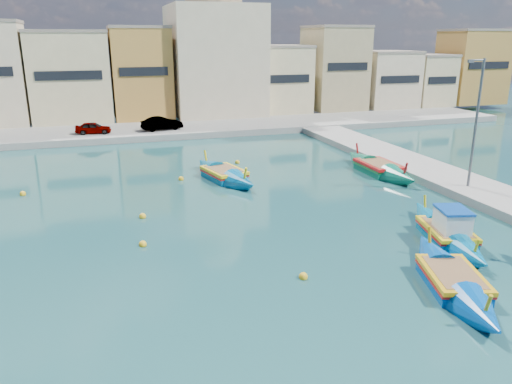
{
  "coord_description": "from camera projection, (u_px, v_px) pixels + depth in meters",
  "views": [
    {
      "loc": [
        -3.62,
        -17.62,
        9.08
      ],
      "look_at": [
        4.0,
        6.0,
        1.4
      ],
      "focal_mm": 35.0,
      "sensor_mm": 36.0,
      "label": 1
    }
  ],
  "objects": [
    {
      "name": "church_block",
      "position": [
        214.0,
        44.0,
        56.59
      ],
      "size": [
        10.0,
        10.0,
        19.1
      ],
      "color": "beige",
      "rests_on": "ground"
    },
    {
      "name": "parked_cars",
      "position": [
        77.0,
        128.0,
        45.6
      ],
      "size": [
        20.6,
        2.28,
        1.28
      ],
      "color": "#4C1919",
      "rests_on": "north_quay"
    },
    {
      "name": "luzzu_cyan_mid",
      "position": [
        379.0,
        169.0,
        35.01
      ],
      "size": [
        2.2,
        8.87,
        2.62
      ],
      "color": "#0A7053",
      "rests_on": "ground"
    },
    {
      "name": "quay_street_lamp",
      "position": [
        475.0,
        123.0,
        29.06
      ],
      "size": [
        1.18,
        0.16,
        8.0
      ],
      "color": "#595B60",
      "rests_on": "ground"
    },
    {
      "name": "north_quay",
      "position": [
        136.0,
        132.0,
        48.78
      ],
      "size": [
        80.0,
        8.0,
        0.6
      ],
      "primitive_type": "cube",
      "color": "gray",
      "rests_on": "ground"
    },
    {
      "name": "luzzu_turquoise_cabin",
      "position": [
        447.0,
        233.0,
        23.37
      ],
      "size": [
        3.81,
        8.23,
        2.59
      ],
      "color": "#006A9E",
      "rests_on": "ground"
    },
    {
      "name": "luzzu_green",
      "position": [
        224.0,
        175.0,
        33.43
      ],
      "size": [
        3.8,
        8.16,
        2.49
      ],
      "color": "#006198",
      "rests_on": "ground"
    },
    {
      "name": "luzzu_blue_south",
      "position": [
        452.0,
        281.0,
        18.91
      ],
      "size": [
        4.24,
        8.2,
        2.32
      ],
      "color": "#004EAD",
      "rests_on": "ground"
    },
    {
      "name": "ground",
      "position": [
        207.0,
        277.0,
        19.77
      ],
      "size": [
        160.0,
        160.0,
        0.0
      ],
      "primitive_type": "plane",
      "color": "#164042",
      "rests_on": "ground"
    },
    {
      "name": "north_townhouses",
      "position": [
        188.0,
        76.0,
        56.04
      ],
      "size": [
        83.2,
        7.87,
        10.19
      ],
      "color": "beige",
      "rests_on": "ground"
    },
    {
      "name": "mooring_buoys",
      "position": [
        204.0,
        208.0,
        27.63
      ],
      "size": [
        20.97,
        19.38,
        0.36
      ],
      "color": "yellow",
      "rests_on": "ground"
    }
  ]
}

